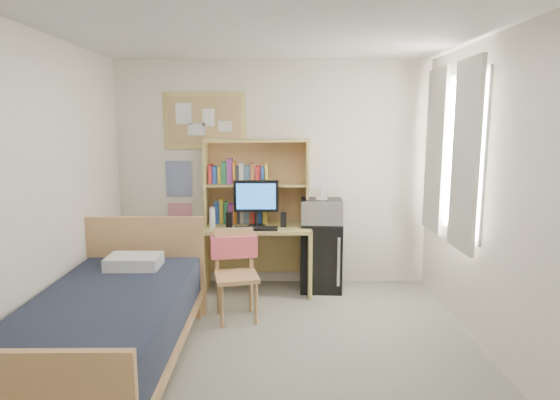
{
  "coord_description": "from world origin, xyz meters",
  "views": [
    {
      "loc": [
        0.07,
        -3.34,
        1.89
      ],
      "look_at": [
        0.08,
        1.2,
        1.14
      ],
      "focal_mm": 30.0,
      "sensor_mm": 36.0,
      "label": 1
    }
  ],
  "objects_px": {
    "desk_chair": "(237,276)",
    "speaker_right": "(283,220)",
    "bed": "(106,337)",
    "monitor": "(256,204)",
    "bulletin_board": "(205,121)",
    "mini_fridge": "(321,256)",
    "speaker_left": "(229,220)",
    "microwave": "(322,211)",
    "desk": "(257,258)",
    "desk_fan": "(322,185)"
  },
  "relations": [
    {
      "from": "desk_chair",
      "to": "speaker_right",
      "type": "height_order",
      "value": "speaker_right"
    },
    {
      "from": "bed",
      "to": "monitor",
      "type": "distance_m",
      "value": 2.17
    },
    {
      "from": "bulletin_board",
      "to": "mini_fridge",
      "type": "bearing_deg",
      "value": -10.4
    },
    {
      "from": "speaker_left",
      "to": "microwave",
      "type": "bearing_deg",
      "value": 5.26
    },
    {
      "from": "speaker_left",
      "to": "monitor",
      "type": "bearing_deg",
      "value": -0.0
    },
    {
      "from": "desk",
      "to": "desk_chair",
      "type": "xyz_separation_m",
      "value": [
        -0.16,
        -0.79,
        0.06
      ]
    },
    {
      "from": "desk_chair",
      "to": "desk_fan",
      "type": "height_order",
      "value": "desk_fan"
    },
    {
      "from": "monitor",
      "to": "speaker_right",
      "type": "height_order",
      "value": "monitor"
    },
    {
      "from": "desk",
      "to": "mini_fridge",
      "type": "bearing_deg",
      "value": 4.28
    },
    {
      "from": "bulletin_board",
      "to": "desk_chair",
      "type": "relative_size",
      "value": 1.07
    },
    {
      "from": "bed",
      "to": "monitor",
      "type": "bearing_deg",
      "value": 58.97
    },
    {
      "from": "desk_chair",
      "to": "speaker_right",
      "type": "bearing_deg",
      "value": 45.93
    },
    {
      "from": "desk_chair",
      "to": "monitor",
      "type": "relative_size",
      "value": 1.68
    },
    {
      "from": "desk_fan",
      "to": "bed",
      "type": "bearing_deg",
      "value": -130.61
    },
    {
      "from": "mini_fridge",
      "to": "speaker_left",
      "type": "distance_m",
      "value": 1.13
    },
    {
      "from": "speaker_left",
      "to": "microwave",
      "type": "height_order",
      "value": "microwave"
    },
    {
      "from": "desk_chair",
      "to": "speaker_right",
      "type": "relative_size",
      "value": 5.46
    },
    {
      "from": "desk_chair",
      "to": "microwave",
      "type": "relative_size",
      "value": 1.93
    },
    {
      "from": "speaker_left",
      "to": "microwave",
      "type": "distance_m",
      "value": 1.04
    },
    {
      "from": "desk",
      "to": "desk_chair",
      "type": "height_order",
      "value": "desk_chair"
    },
    {
      "from": "bulletin_board",
      "to": "speaker_left",
      "type": "bearing_deg",
      "value": -51.08
    },
    {
      "from": "microwave",
      "to": "bed",
      "type": "bearing_deg",
      "value": -130.61
    },
    {
      "from": "mini_fridge",
      "to": "bed",
      "type": "height_order",
      "value": "mini_fridge"
    },
    {
      "from": "speaker_left",
      "to": "speaker_right",
      "type": "height_order",
      "value": "speaker_left"
    },
    {
      "from": "mini_fridge",
      "to": "desk_fan",
      "type": "height_order",
      "value": "desk_fan"
    },
    {
      "from": "mini_fridge",
      "to": "speaker_left",
      "type": "relative_size",
      "value": 4.74
    },
    {
      "from": "mini_fridge",
      "to": "microwave",
      "type": "xyz_separation_m",
      "value": [
        -0.0,
        -0.02,
        0.53
      ]
    },
    {
      "from": "bulletin_board",
      "to": "desk_fan",
      "type": "bearing_deg",
      "value": -11.24
    },
    {
      "from": "desk",
      "to": "microwave",
      "type": "height_order",
      "value": "microwave"
    },
    {
      "from": "desk",
      "to": "speaker_left",
      "type": "bearing_deg",
      "value": -168.69
    },
    {
      "from": "desk",
      "to": "mini_fridge",
      "type": "height_order",
      "value": "mini_fridge"
    },
    {
      "from": "desk",
      "to": "bed",
      "type": "distance_m",
      "value": 2.1
    },
    {
      "from": "monitor",
      "to": "speaker_right",
      "type": "relative_size",
      "value": 3.25
    },
    {
      "from": "desk",
      "to": "microwave",
      "type": "xyz_separation_m",
      "value": [
        0.73,
        0.04,
        0.54
      ]
    },
    {
      "from": "speaker_left",
      "to": "desk",
      "type": "bearing_deg",
      "value": 11.31
    },
    {
      "from": "desk_chair",
      "to": "monitor",
      "type": "height_order",
      "value": "monitor"
    },
    {
      "from": "desk_chair",
      "to": "monitor",
      "type": "distance_m",
      "value": 0.95
    },
    {
      "from": "mini_fridge",
      "to": "microwave",
      "type": "height_order",
      "value": "microwave"
    },
    {
      "from": "mini_fridge",
      "to": "monitor",
      "type": "bearing_deg",
      "value": -167.38
    },
    {
      "from": "monitor",
      "to": "desk_chair",
      "type": "bearing_deg",
      "value": -102.8
    },
    {
      "from": "desk_fan",
      "to": "speaker_right",
      "type": "bearing_deg",
      "value": -163.87
    },
    {
      "from": "microwave",
      "to": "bulletin_board",
      "type": "bearing_deg",
      "value": 171.82
    },
    {
      "from": "desk_chair",
      "to": "speaker_left",
      "type": "relative_size",
      "value": 5.28
    },
    {
      "from": "bulletin_board",
      "to": "desk_chair",
      "type": "height_order",
      "value": "bulletin_board"
    },
    {
      "from": "bed",
      "to": "speaker_left",
      "type": "height_order",
      "value": "speaker_left"
    },
    {
      "from": "desk_chair",
      "to": "bed",
      "type": "bearing_deg",
      "value": -143.08
    },
    {
      "from": "bed",
      "to": "speaker_right",
      "type": "distance_m",
      "value": 2.28
    },
    {
      "from": "speaker_right",
      "to": "desk",
      "type": "bearing_deg",
      "value": 168.69
    },
    {
      "from": "monitor",
      "to": "speaker_right",
      "type": "distance_m",
      "value": 0.35
    },
    {
      "from": "speaker_right",
      "to": "desk_fan",
      "type": "relative_size",
      "value": 0.49
    }
  ]
}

